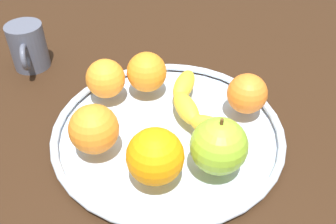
% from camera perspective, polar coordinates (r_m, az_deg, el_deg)
% --- Properties ---
extents(ground_plane, '(1.47, 1.47, 0.04)m').
position_cam_1_polar(ground_plane, '(0.62, 0.00, -4.81)').
color(ground_plane, black).
extents(fruit_bowl, '(0.36, 0.36, 0.02)m').
position_cam_1_polar(fruit_bowl, '(0.60, 0.00, -2.84)').
color(fruit_bowl, silver).
rests_on(fruit_bowl, ground_plane).
extents(banana, '(0.19, 0.09, 0.03)m').
position_cam_1_polar(banana, '(0.60, 4.10, 0.73)').
color(banana, yellow).
rests_on(banana, fruit_bowl).
extents(apple, '(0.08, 0.08, 0.09)m').
position_cam_1_polar(apple, '(0.51, 7.59, -5.04)').
color(apple, '#8DBF2F').
rests_on(apple, fruit_bowl).
extents(orange_back_right, '(0.07, 0.07, 0.07)m').
position_cam_1_polar(orange_back_right, '(0.54, -10.99, -2.51)').
color(orange_back_right, orange).
rests_on(orange_back_right, fruit_bowl).
extents(orange_front_left, '(0.07, 0.07, 0.07)m').
position_cam_1_polar(orange_front_left, '(0.65, -3.20, 5.97)').
color(orange_front_left, orange).
rests_on(orange_front_left, fruit_bowl).
extents(orange_front_right, '(0.07, 0.07, 0.07)m').
position_cam_1_polar(orange_front_right, '(0.64, -9.30, 4.94)').
color(orange_front_right, orange).
rests_on(orange_front_right, fruit_bowl).
extents(orange_center, '(0.08, 0.08, 0.08)m').
position_cam_1_polar(orange_center, '(0.49, -1.93, -6.65)').
color(orange_center, orange).
rests_on(orange_center, fruit_bowl).
extents(orange_back_left, '(0.06, 0.06, 0.06)m').
position_cam_1_polar(orange_back_left, '(0.61, 11.72, 2.70)').
color(orange_back_left, orange).
rests_on(orange_back_left, fruit_bowl).
extents(ambient_mug, '(0.10, 0.07, 0.09)m').
position_cam_1_polar(ambient_mug, '(0.78, -20.16, 9.12)').
color(ambient_mug, '#4E5366').
rests_on(ambient_mug, ground_plane).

